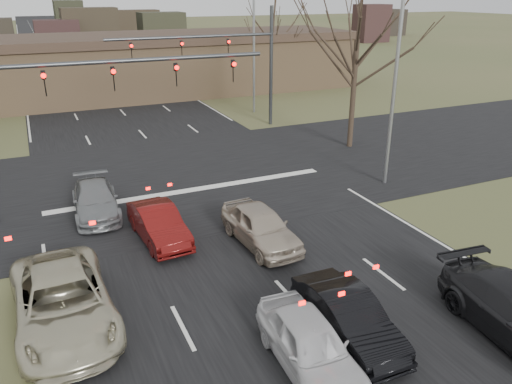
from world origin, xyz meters
TOP-DOWN VIEW (x-y plane):
  - ground at (0.00, 0.00)m, footprint 360.00×360.00m
  - road_main at (0.00, 60.00)m, footprint 14.00×300.00m
  - road_cross at (0.00, 15.00)m, footprint 200.00×14.00m
  - building at (2.00, 38.00)m, footprint 42.40×10.40m
  - mast_arm_near at (-5.23, 13.00)m, footprint 12.12×0.24m
  - mast_arm_far at (6.18, 23.00)m, footprint 11.12×0.24m
  - streetlight_right_near at (8.82, 10.00)m, footprint 2.34×0.25m
  - streetlight_right_far at (9.32, 27.00)m, footprint 2.34×0.25m
  - tree_right_far at (15.00, 35.00)m, footprint 5.40×5.40m
  - car_silver_suv at (-6.48, 4.50)m, footprint 2.79×5.72m
  - car_white_sedan at (-1.02, 0.17)m, footprint 1.83×4.12m
  - car_black_hatch at (0.50, 0.75)m, footprint 1.52×4.13m
  - car_grey_ahead at (-4.59, 12.07)m, footprint 2.05×4.52m
  - car_red_ahead at (-2.73, 8.61)m, footprint 1.70×4.14m
  - car_silver_ahead at (0.67, 6.72)m, footprint 1.94×4.35m

SIDE VIEW (x-z plane):
  - ground at x=0.00m, z-range 0.00..0.00m
  - road_main at x=0.00m, z-range 0.00..0.02m
  - road_cross at x=0.00m, z-range 0.00..0.03m
  - car_grey_ahead at x=-4.59m, z-range 0.00..1.29m
  - car_red_ahead at x=-2.73m, z-range 0.00..1.33m
  - car_black_hatch at x=0.50m, z-range 0.00..1.35m
  - car_white_sedan at x=-1.02m, z-range 0.00..1.38m
  - car_silver_ahead at x=0.67m, z-range 0.00..1.45m
  - car_silver_suv at x=-6.48m, z-range 0.00..1.57m
  - building at x=2.00m, z-range 0.02..5.32m
  - mast_arm_far at x=6.18m, z-range 1.02..9.02m
  - mast_arm_near at x=-5.23m, z-range 1.07..9.07m
  - streetlight_right_near at x=8.82m, z-range 0.59..10.59m
  - streetlight_right_far at x=9.32m, z-range 0.59..10.59m
  - tree_right_far at x=15.00m, z-range 2.46..11.46m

